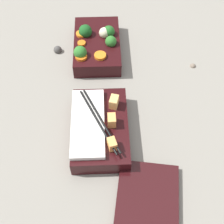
# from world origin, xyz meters

# --- Properties ---
(ground_plane) EXTENTS (3.00, 3.00, 0.00)m
(ground_plane) POSITION_xyz_m (0.00, 0.00, 0.00)
(ground_plane) COLOR gray
(bento_tray_vegetable) EXTENTS (0.22, 0.14, 0.08)m
(bento_tray_vegetable) POSITION_xyz_m (-0.14, -0.00, 0.03)
(bento_tray_vegetable) COLOR black
(bento_tray_vegetable) RESTS_ON ground_plane
(bento_tray_rice) EXTENTS (0.22, 0.14, 0.07)m
(bento_tray_rice) POSITION_xyz_m (0.16, 0.00, 0.03)
(bento_tray_rice) COLOR black
(bento_tray_rice) RESTS_ON ground_plane
(bento_lid) EXTENTS (0.23, 0.16, 0.01)m
(bento_lid) POSITION_xyz_m (0.36, 0.10, 0.01)
(bento_lid) COLOR black
(bento_lid) RESTS_ON ground_plane
(pebble_0) EXTENTS (0.02, 0.02, 0.02)m
(pebble_0) POSITION_xyz_m (-0.15, -0.12, 0.01)
(pebble_0) COLOR #474442
(pebble_0) RESTS_ON ground_plane
(pebble_2) EXTENTS (0.02, 0.02, 0.02)m
(pebble_2) POSITION_xyz_m (-0.07, 0.28, 0.00)
(pebble_2) COLOR #7A6B5B
(pebble_2) RESTS_ON ground_plane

